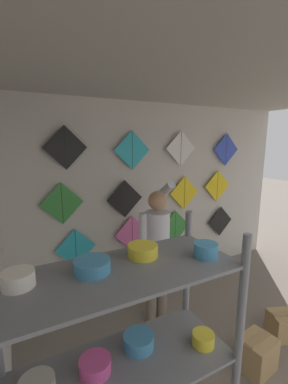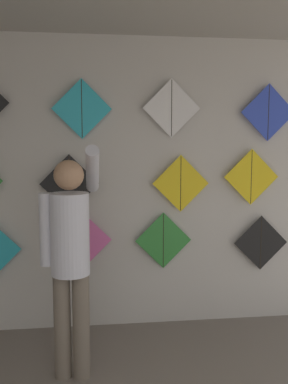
% 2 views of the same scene
% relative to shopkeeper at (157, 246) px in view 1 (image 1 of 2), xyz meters
% --- Properties ---
extents(back_panel, '(5.02, 0.06, 2.80)m').
position_rel_shopkeeper_xyz_m(back_panel, '(0.47, 0.94, 0.39)').
color(back_panel, beige).
rests_on(back_panel, ground).
extents(ceiling_slab, '(5.02, 4.77, 0.04)m').
position_rel_shopkeeper_xyz_m(ceiling_slab, '(0.47, -1.08, 1.81)').
color(ceiling_slab, '#A8A399').
extents(shopkeeper, '(0.45, 0.60, 1.79)m').
position_rel_shopkeeper_xyz_m(shopkeeper, '(0.00, 0.00, 0.00)').
color(shopkeeper, '#726656').
rests_on(shopkeeper, ground).
extents(cardboard_box, '(0.37, 0.33, 0.35)m').
position_rel_shopkeeper_xyz_m(cardboard_box, '(0.53, -1.07, -0.84)').
color(cardboard_box, tan).
rests_on(cardboard_box, ground).
extents(cardboard_box_spare, '(0.39, 0.36, 0.30)m').
position_rel_shopkeeper_xyz_m(cardboard_box_spare, '(1.18, -0.92, -0.86)').
color(cardboard_box_spare, tan).
rests_on(cardboard_box_spare, ground).
extents(kite_0, '(0.55, 0.01, 0.55)m').
position_rel_shopkeeper_xyz_m(kite_0, '(-0.77, 0.85, -0.20)').
color(kite_0, '#28B2C6').
extents(kite_1, '(0.55, 0.01, 0.55)m').
position_rel_shopkeeper_xyz_m(kite_1, '(0.07, 0.85, -0.13)').
color(kite_1, pink).
extents(kite_2, '(0.55, 0.01, 0.55)m').
position_rel_shopkeeper_xyz_m(kite_2, '(0.85, 0.85, -0.15)').
color(kite_2, '#338C38').
extents(kite_3, '(0.55, 0.01, 0.55)m').
position_rel_shopkeeper_xyz_m(kite_3, '(1.85, 0.85, -0.21)').
color(kite_3, black).
extents(kite_4, '(0.55, 0.01, 0.55)m').
position_rel_shopkeeper_xyz_m(kite_4, '(-0.92, 0.85, 0.45)').
color(kite_4, '#338C38').
extents(kite_5, '(0.55, 0.01, 0.55)m').
position_rel_shopkeeper_xyz_m(kite_5, '(-0.04, 0.85, 0.41)').
color(kite_5, black).
extents(kite_6, '(0.55, 0.01, 0.55)m').
position_rel_shopkeeper_xyz_m(kite_6, '(1.02, 0.85, 0.40)').
color(kite_6, yellow).
extents(kite_7, '(0.55, 0.01, 0.55)m').
position_rel_shopkeeper_xyz_m(kite_7, '(1.73, 0.85, 0.46)').
color(kite_7, yellow).
extents(kite_8, '(0.55, 0.01, 0.55)m').
position_rel_shopkeeper_xyz_m(kite_8, '(-0.84, 0.85, 1.15)').
color(kite_8, black).
extents(kite_9, '(0.55, 0.01, 0.55)m').
position_rel_shopkeeper_xyz_m(kite_9, '(0.09, 0.85, 1.11)').
color(kite_9, '#28B2C6').
extents(kite_10, '(0.55, 0.01, 0.55)m').
position_rel_shopkeeper_xyz_m(kite_10, '(0.93, 0.85, 1.12)').
color(kite_10, white).
extents(kite_11, '(0.55, 0.01, 0.55)m').
position_rel_shopkeeper_xyz_m(kite_11, '(1.88, 0.85, 1.09)').
color(kite_11, blue).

